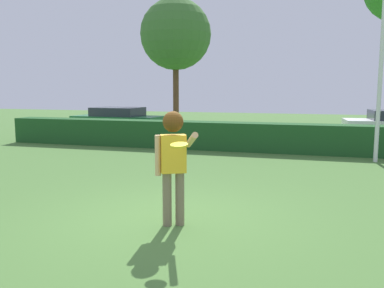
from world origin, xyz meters
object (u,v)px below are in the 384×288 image
Objects in this scene: frisbee at (179,145)px; willow_tree at (176,35)px; person at (173,155)px; parked_car_green at (118,119)px; lamppost at (383,29)px.

frisbee is 17.18m from willow_tree.
willow_tree reaches higher than person.
frisbee is 0.04× the size of willow_tree.
lamppost is at bearing -23.60° from parked_car_green.
willow_tree reaches higher than frisbee.
lamppost is 11.98m from parked_car_green.
lamppost is 1.61× the size of parked_car_green.
person is 16.63m from willow_tree.
lamppost is at bearing 65.12° from frisbee.
frisbee reaches higher than parked_car_green.
lamppost reaches higher than frisbee.
frisbee is (0.28, -0.56, 0.23)m from person.
frisbee is at bearing -70.95° from willow_tree.
frisbee is at bearing -114.88° from lamppost.
parked_car_green is at bearing 120.26° from frisbee.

